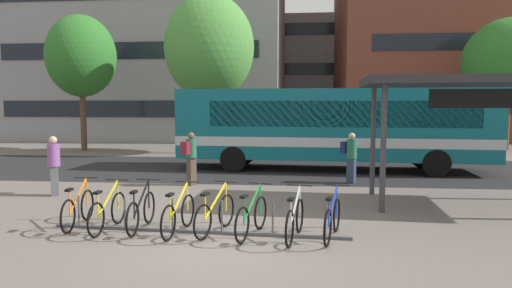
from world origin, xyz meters
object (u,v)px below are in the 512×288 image
Objects in this scene: parked_bicycle_yellow_1 at (108,212)px; commuter_red_pack_1 at (54,161)px; parked_bicycle_yellow_3 at (179,215)px; street_tree_0 at (510,62)px; parked_bicycle_blue_7 at (332,219)px; parked_bicycle_green_5 at (252,217)px; transit_shelter at (491,85)px; city_bus at (330,125)px; street_tree_1 at (209,48)px; commuter_maroon_pack_0 at (191,155)px; street_tree_2 at (81,56)px; parked_bicycle_orange_0 at (78,209)px; parked_bicycle_yellow_4 at (215,214)px; parked_bicycle_silver_6 at (295,220)px; parked_bicycle_black_2 at (141,212)px; commuter_navy_pack_2 at (351,154)px.

commuter_red_pack_1 reaches higher than parked_bicycle_yellow_1.
street_tree_0 is (14.29, 18.13, 4.62)m from parked_bicycle_yellow_3.
parked_bicycle_blue_7 is at bearing -84.01° from parked_bicycle_yellow_3.
parked_bicycle_green_5 is 0.26× the size of transit_shelter.
city_bus is 8.89m from street_tree_1.
street_tree_1 is (2.26, 11.23, 4.57)m from commuter_red_pack_1.
commuter_maroon_pack_0 is (0.47, 5.21, 0.61)m from parked_bicycle_yellow_1.
street_tree_0 is at bearing 12.14° from street_tree_1.
street_tree_2 reaches higher than city_bus.
transit_shelter is at bearing -50.26° from street_tree_1.
parked_bicycle_green_5 is at bearing 33.18° from commuter_red_pack_1.
parked_bicycle_orange_0 is at bearing -132.87° from street_tree_0.
parked_bicycle_yellow_1 is 1.04× the size of parked_bicycle_yellow_4.
parked_bicycle_yellow_3 is 1.01× the size of parked_bicycle_silver_6.
parked_bicycle_yellow_4 is at bearing 95.28° from parked_bicycle_green_5.
parked_bicycle_yellow_1 is (-5.15, -9.03, -1.39)m from city_bus.
parked_bicycle_silver_6 is (0.86, -0.16, 0.00)m from parked_bicycle_green_5.
parked_bicycle_yellow_4 is (-2.89, -9.00, -1.39)m from city_bus.
parked_bicycle_silver_6 is (3.20, -0.37, 0.00)m from parked_bicycle_black_2.
city_bus is 1.62× the size of street_tree_0.
parked_bicycle_yellow_4 is at bearing 99.89° from parked_bicycle_blue_7.
commuter_maroon_pack_0 is 0.23× the size of street_tree_0.
city_bus is 9.48m from parked_bicycle_green_5.
parked_bicycle_orange_0 is 1.01× the size of parked_bicycle_silver_6.
parked_bicycle_black_2 is at bearing -130.14° from street_tree_0.
street_tree_2 reaches higher than parked_bicycle_yellow_4.
parked_bicycle_orange_0 is 3.02m from parked_bicycle_yellow_4.
parked_bicycle_yellow_3 is 1.00× the size of commuter_red_pack_1.
city_bus reaches higher than parked_bicycle_green_5.
transit_shelter reaches higher than parked_bicycle_orange_0.
city_bus reaches higher than parked_bicycle_orange_0.
parked_bicycle_black_2 is 0.87m from parked_bicycle_yellow_3.
commuter_navy_pack_2 is at bearing -5.06° from parked_bicycle_silver_6.
commuter_navy_pack_2 is (5.64, 6.09, 0.58)m from parked_bicycle_yellow_1.
commuter_navy_pack_2 reaches higher than parked_bicycle_blue_7.
parked_bicycle_silver_6 is at bearing -75.39° from commuter_navy_pack_2.
transit_shelter is (4.85, 3.32, 2.70)m from parked_bicycle_silver_6.
parked_bicycle_yellow_3 is 1.02× the size of commuter_navy_pack_2.
city_bus reaches higher than parked_bicycle_yellow_4.
commuter_red_pack_1 reaches higher than parked_bicycle_black_2.
parked_bicycle_green_5 is 0.22× the size of street_tree_2.
parked_bicycle_yellow_4 is 0.77m from parked_bicycle_green_5.
street_tree_1 reaches higher than parked_bicycle_orange_0.
parked_bicycle_black_2 is at bearing 21.91° from commuter_red_pack_1.
parked_bicycle_yellow_3 is at bearing 71.64° from city_bus.
street_tree_2 is at bearing -172.92° from street_tree_0.
commuter_maroon_pack_0 reaches higher than parked_bicycle_green_5.
parked_bicycle_silver_6 is 6.47m from transit_shelter.
city_bus is 9.29m from parked_bicycle_blue_7.
street_tree_2 is (-5.07, 11.83, 4.26)m from commuter_red_pack_1.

